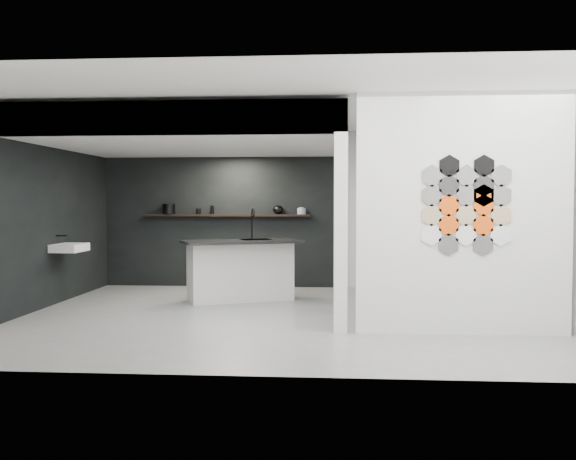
{
  "coord_description": "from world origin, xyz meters",
  "views": [
    {
      "loc": [
        0.76,
        -8.56,
        1.54
      ],
      "look_at": [
        0.1,
        0.3,
        1.15
      ],
      "focal_mm": 40.0,
      "sensor_mm": 36.0,
      "label": 1
    }
  ],
  "objects_px": {
    "stockpot": "(169,209)",
    "bottle_dark": "(212,210)",
    "glass_bowl": "(302,211)",
    "kitchen_island": "(240,269)",
    "partition_panel": "(462,214)",
    "wall_basin": "(70,248)",
    "kettle": "(278,210)",
    "glass_vase": "(302,211)",
    "utensil_cup": "(198,211)"
  },
  "relations": [
    {
      "from": "stockpot",
      "to": "bottle_dark",
      "type": "relative_size",
      "value": 1.45
    },
    {
      "from": "glass_bowl",
      "to": "kitchen_island",
      "type": "bearing_deg",
      "value": -119.1
    },
    {
      "from": "partition_panel",
      "to": "kitchen_island",
      "type": "xyz_separation_m",
      "value": [
        -2.94,
        2.3,
        -0.91
      ]
    },
    {
      "from": "wall_basin",
      "to": "kettle",
      "type": "relative_size",
      "value": 3.17
    },
    {
      "from": "glass_vase",
      "to": "bottle_dark",
      "type": "bearing_deg",
      "value": 180.0
    },
    {
      "from": "kettle",
      "to": "utensil_cup",
      "type": "bearing_deg",
      "value": 178.82
    },
    {
      "from": "partition_panel",
      "to": "stockpot",
      "type": "height_order",
      "value": "partition_panel"
    },
    {
      "from": "kitchen_island",
      "to": "bottle_dark",
      "type": "bearing_deg",
      "value": 92.29
    },
    {
      "from": "glass_bowl",
      "to": "utensil_cup",
      "type": "bearing_deg",
      "value": 180.0
    },
    {
      "from": "partition_panel",
      "to": "kitchen_island",
      "type": "height_order",
      "value": "partition_panel"
    },
    {
      "from": "kettle",
      "to": "utensil_cup",
      "type": "distance_m",
      "value": 1.45
    },
    {
      "from": "wall_basin",
      "to": "kettle",
      "type": "bearing_deg",
      "value": 34.79
    },
    {
      "from": "kettle",
      "to": "glass_vase",
      "type": "height_order",
      "value": "kettle"
    },
    {
      "from": "kitchen_island",
      "to": "bottle_dark",
      "type": "relative_size",
      "value": 12.67
    },
    {
      "from": "stockpot",
      "to": "wall_basin",
      "type": "bearing_deg",
      "value": -115.43
    },
    {
      "from": "partition_panel",
      "to": "utensil_cup",
      "type": "xyz_separation_m",
      "value": [
        -3.94,
        3.87,
        -0.03
      ]
    },
    {
      "from": "stockpot",
      "to": "glass_bowl",
      "type": "relative_size",
      "value": 1.48
    },
    {
      "from": "stockpot",
      "to": "utensil_cup",
      "type": "height_order",
      "value": "stockpot"
    },
    {
      "from": "glass_bowl",
      "to": "kettle",
      "type": "bearing_deg",
      "value": 180.0
    },
    {
      "from": "partition_panel",
      "to": "glass_vase",
      "type": "height_order",
      "value": "partition_panel"
    },
    {
      "from": "glass_vase",
      "to": "wall_basin",
      "type": "bearing_deg",
      "value": -148.65
    },
    {
      "from": "glass_vase",
      "to": "bottle_dark",
      "type": "relative_size",
      "value": 0.81
    },
    {
      "from": "kettle",
      "to": "glass_vase",
      "type": "distance_m",
      "value": 0.42
    },
    {
      "from": "kitchen_island",
      "to": "kettle",
      "type": "xyz_separation_m",
      "value": [
        0.45,
        1.56,
        0.91
      ]
    },
    {
      "from": "partition_panel",
      "to": "wall_basin",
      "type": "height_order",
      "value": "partition_panel"
    },
    {
      "from": "kettle",
      "to": "kitchen_island",
      "type": "bearing_deg",
      "value": -107.27
    },
    {
      "from": "stockpot",
      "to": "bottle_dark",
      "type": "bearing_deg",
      "value": 0.0
    },
    {
      "from": "partition_panel",
      "to": "stockpot",
      "type": "distance_m",
      "value": 5.92
    },
    {
      "from": "glass_bowl",
      "to": "utensil_cup",
      "type": "relative_size",
      "value": 1.49
    },
    {
      "from": "stockpot",
      "to": "utensil_cup",
      "type": "bearing_deg",
      "value": 0.0
    },
    {
      "from": "bottle_dark",
      "to": "wall_basin",
      "type": "bearing_deg",
      "value": -130.67
    },
    {
      "from": "partition_panel",
      "to": "kettle",
      "type": "relative_size",
      "value": 14.81
    },
    {
      "from": "wall_basin",
      "to": "bottle_dark",
      "type": "xyz_separation_m",
      "value": [
        1.77,
        2.07,
        0.55
      ]
    },
    {
      "from": "stockpot",
      "to": "utensil_cup",
      "type": "xyz_separation_m",
      "value": [
        0.54,
        0.0,
        -0.04
      ]
    },
    {
      "from": "glass_bowl",
      "to": "bottle_dark",
      "type": "height_order",
      "value": "bottle_dark"
    },
    {
      "from": "kitchen_island",
      "to": "glass_vase",
      "type": "relative_size",
      "value": 15.63
    },
    {
      "from": "kettle",
      "to": "bottle_dark",
      "type": "relative_size",
      "value": 1.22
    },
    {
      "from": "kettle",
      "to": "bottle_dark",
      "type": "bearing_deg",
      "value": 178.82
    },
    {
      "from": "partition_panel",
      "to": "utensil_cup",
      "type": "relative_size",
      "value": 27.46
    },
    {
      "from": "kitchen_island",
      "to": "utensil_cup",
      "type": "bearing_deg",
      "value": 99.26
    },
    {
      "from": "utensil_cup",
      "to": "bottle_dark",
      "type": "bearing_deg",
      "value": 0.0
    },
    {
      "from": "kitchen_island",
      "to": "kettle",
      "type": "relative_size",
      "value": 10.37
    },
    {
      "from": "kitchen_island",
      "to": "glass_bowl",
      "type": "relative_size",
      "value": 12.88
    },
    {
      "from": "kitchen_island",
      "to": "glass_vase",
      "type": "bearing_deg",
      "value": 37.6
    },
    {
      "from": "partition_panel",
      "to": "glass_bowl",
      "type": "distance_m",
      "value": 4.39
    },
    {
      "from": "bottle_dark",
      "to": "kitchen_island",
      "type": "bearing_deg",
      "value": -64.41
    },
    {
      "from": "glass_bowl",
      "to": "bottle_dark",
      "type": "bearing_deg",
      "value": 180.0
    },
    {
      "from": "stockpot",
      "to": "bottle_dark",
      "type": "height_order",
      "value": "stockpot"
    },
    {
      "from": "kettle",
      "to": "bottle_dark",
      "type": "height_order",
      "value": "kettle"
    },
    {
      "from": "glass_vase",
      "to": "kettle",
      "type": "bearing_deg",
      "value": 180.0
    }
  ]
}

